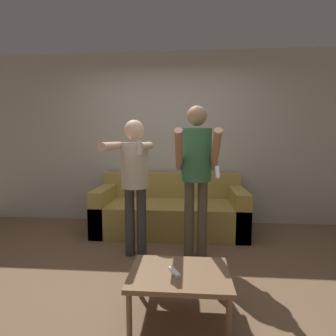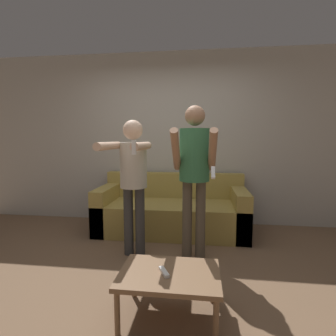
{
  "view_description": "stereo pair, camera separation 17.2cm",
  "coord_description": "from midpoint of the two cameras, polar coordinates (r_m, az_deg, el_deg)",
  "views": [
    {
      "loc": [
        0.31,
        -2.41,
        1.36
      ],
      "look_at": [
        0.07,
        0.89,
        0.98
      ],
      "focal_mm": 28.0,
      "sensor_mm": 36.0,
      "label": 1
    },
    {
      "loc": [
        0.49,
        -2.39,
        1.36
      ],
      "look_at": [
        0.07,
        0.89,
        0.98
      ],
      "focal_mm": 28.0,
      "sensor_mm": 36.0,
      "label": 2
    }
  ],
  "objects": [
    {
      "name": "wall_back",
      "position": [
        4.23,
        -1.17,
        6.37
      ],
      "size": [
        6.4,
        0.06,
        2.7
      ],
      "color": "#B7B2A8",
      "rests_on": "ground_plane"
    },
    {
      "name": "couch",
      "position": [
        3.9,
        -0.79,
        -9.51
      ],
      "size": [
        2.13,
        0.89,
        0.82
      ],
      "color": "#AD9347",
      "rests_on": "ground_plane"
    },
    {
      "name": "person_standing_right",
      "position": [
        2.89,
        4.51,
        0.75
      ],
      "size": [
        0.45,
        0.63,
        1.71
      ],
      "color": "brown",
      "rests_on": "ground_plane"
    },
    {
      "name": "ground_plane",
      "position": [
        2.79,
        -4.92,
        -22.75
      ],
      "size": [
        14.0,
        14.0,
        0.0
      ],
      "primitive_type": "plane",
      "color": "brown"
    },
    {
      "name": "coffee_table",
      "position": [
        2.13,
        0.01,
        -22.7
      ],
      "size": [
        0.75,
        0.53,
        0.36
      ],
      "color": "#846042",
      "rests_on": "ground_plane"
    },
    {
      "name": "person_standing_left",
      "position": [
        2.96,
        -8.97,
        -0.94
      ],
      "size": [
        0.42,
        0.79,
        1.56
      ],
      "color": "#383838",
      "rests_on": "ground_plane"
    },
    {
      "name": "remote_on_table",
      "position": [
        2.09,
        -1.15,
        -21.7
      ],
      "size": [
        0.1,
        0.15,
        0.02
      ],
      "color": "white",
      "rests_on": "coffee_table"
    }
  ]
}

